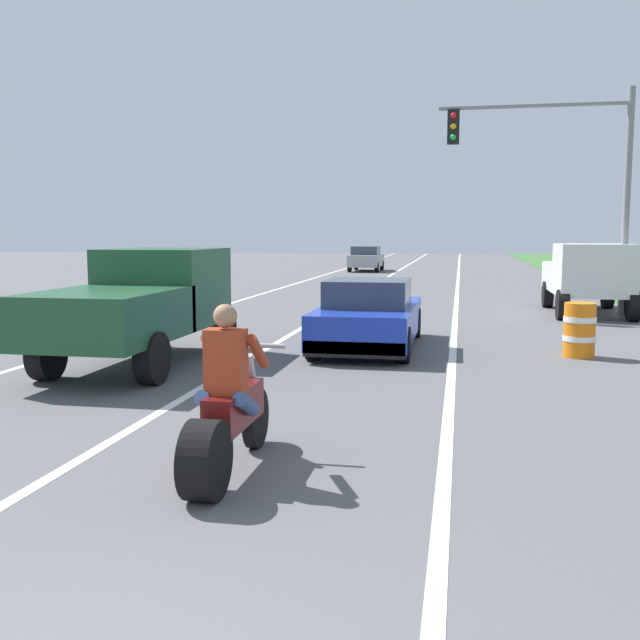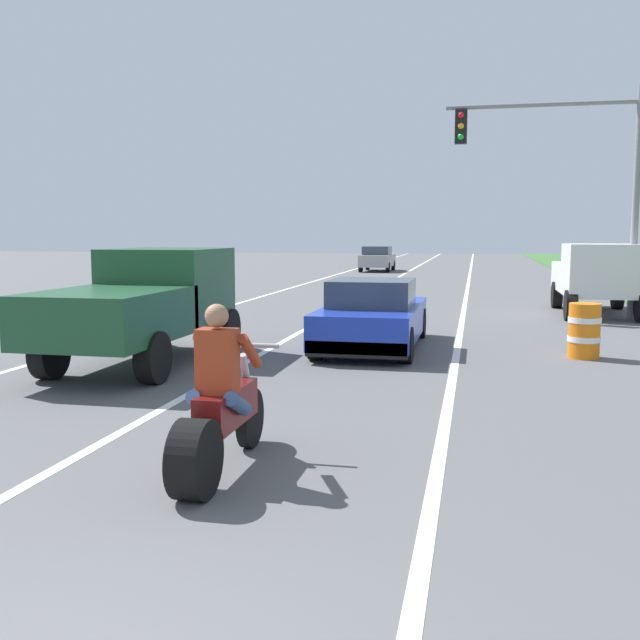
# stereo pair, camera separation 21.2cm
# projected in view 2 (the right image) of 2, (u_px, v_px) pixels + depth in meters

# --- Properties ---
(lane_stripe_left_solid) EXTENTS (0.14, 120.00, 0.01)m
(lane_stripe_left_solid) POSITION_uv_depth(u_px,v_px,m) (237.00, 304.00, 23.40)
(lane_stripe_left_solid) COLOR white
(lane_stripe_left_solid) RESTS_ON ground
(lane_stripe_right_solid) EXTENTS (0.14, 120.00, 0.01)m
(lane_stripe_right_solid) POSITION_uv_depth(u_px,v_px,m) (464.00, 308.00, 21.89)
(lane_stripe_right_solid) COLOR white
(lane_stripe_right_solid) RESTS_ON ground
(lane_stripe_centre_dashed) EXTENTS (0.14, 120.00, 0.01)m
(lane_stripe_centre_dashed) POSITION_uv_depth(u_px,v_px,m) (347.00, 306.00, 22.64)
(lane_stripe_centre_dashed) COLOR white
(lane_stripe_centre_dashed) RESTS_ON ground
(motorcycle_with_rider) EXTENTS (0.70, 2.21, 1.62)m
(motorcycle_with_rider) POSITION_uv_depth(u_px,v_px,m) (218.00, 414.00, 6.70)
(motorcycle_with_rider) COLOR black
(motorcycle_with_rider) RESTS_ON ground
(sports_car_blue) EXTENTS (1.84, 4.30, 1.37)m
(sports_car_blue) POSITION_uv_depth(u_px,v_px,m) (373.00, 317.00, 14.24)
(sports_car_blue) COLOR #1E38B2
(sports_car_blue) RESTS_ON ground
(pickup_truck_left_lane_dark_green) EXTENTS (2.02, 4.80, 1.98)m
(pickup_truck_left_lane_dark_green) POSITION_uv_depth(u_px,v_px,m) (146.00, 300.00, 12.54)
(pickup_truck_left_lane_dark_green) COLOR #1E4C2D
(pickup_truck_left_lane_dark_green) RESTS_ON ground
(pickup_truck_right_shoulder_white) EXTENTS (2.02, 4.80, 1.98)m
(pickup_truck_right_shoulder_white) POSITION_uv_depth(u_px,v_px,m) (596.00, 275.00, 20.21)
(pickup_truck_right_shoulder_white) COLOR silver
(pickup_truck_right_shoulder_white) RESTS_ON ground
(traffic_light_mast_near) EXTENTS (4.98, 0.34, 6.00)m
(traffic_light_mast_near) POSITION_uv_depth(u_px,v_px,m) (574.00, 165.00, 18.89)
(traffic_light_mast_near) COLOR gray
(traffic_light_mast_near) RESTS_ON ground
(construction_barrel_nearest) EXTENTS (0.58, 0.58, 1.00)m
(construction_barrel_nearest) POSITION_uv_depth(u_px,v_px,m) (584.00, 330.00, 13.14)
(construction_barrel_nearest) COLOR orange
(construction_barrel_nearest) RESTS_ON ground
(distant_car_far_ahead) EXTENTS (1.80, 4.00, 1.50)m
(distant_car_far_ahead) POSITION_uv_depth(u_px,v_px,m) (377.00, 258.00, 43.50)
(distant_car_far_ahead) COLOR #99999E
(distant_car_far_ahead) RESTS_ON ground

